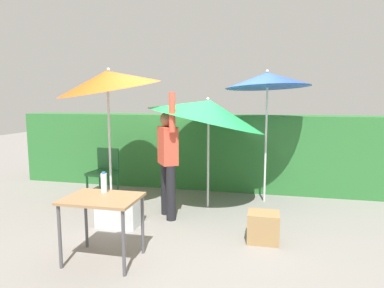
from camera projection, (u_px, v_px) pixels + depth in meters
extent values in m
plane|color=gray|center=(188.00, 220.00, 4.91)|extent=(24.00, 24.00, 0.00)
cube|color=#2D7033|center=(210.00, 151.00, 6.71)|extent=(8.00, 0.70, 1.48)
cylinder|color=silver|center=(208.00, 165.00, 5.41)|extent=(0.04, 0.04, 1.44)
cone|color=green|center=(208.00, 110.00, 5.33)|extent=(1.99, 1.95, 0.86)
sphere|color=silver|center=(208.00, 99.00, 5.34)|extent=(0.05, 0.05, 0.05)
cylinder|color=silver|center=(266.00, 146.00, 5.68)|extent=(0.04, 0.04, 1.98)
cone|color=blue|center=(267.00, 80.00, 5.53)|extent=(1.43, 1.43, 0.36)
sphere|color=silver|center=(267.00, 71.00, 5.50)|extent=(0.05, 0.05, 0.05)
cylinder|color=silver|center=(110.00, 151.00, 5.24)|extent=(0.04, 0.04, 1.94)
cone|color=#EA5919|center=(108.00, 80.00, 5.07)|extent=(1.64, 1.62, 0.69)
sphere|color=silver|center=(108.00, 69.00, 5.03)|extent=(0.05, 0.05, 0.05)
cylinder|color=black|center=(171.00, 193.00, 4.85)|extent=(0.14, 0.14, 0.82)
cylinder|color=black|center=(166.00, 188.00, 5.11)|extent=(0.14, 0.14, 0.82)
cube|color=#E04C38|center=(168.00, 145.00, 4.89)|extent=(0.38, 0.42, 0.56)
sphere|color=#8C6647|center=(167.00, 119.00, 4.84)|extent=(0.22, 0.22, 0.22)
cylinder|color=#E04C38|center=(172.00, 112.00, 4.61)|extent=(0.12, 0.12, 0.56)
cylinder|color=#8C6647|center=(163.00, 145.00, 5.11)|extent=(0.12, 0.12, 0.52)
cylinder|color=#236633|center=(87.00, 188.00, 5.85)|extent=(0.04, 0.04, 0.44)
cylinder|color=#236633|center=(106.00, 190.00, 5.72)|extent=(0.04, 0.04, 0.44)
cylinder|color=#236633|center=(100.00, 183.00, 6.20)|extent=(0.04, 0.04, 0.44)
cylinder|color=#236633|center=(118.00, 185.00, 6.08)|extent=(0.04, 0.04, 0.44)
cube|color=#236633|center=(102.00, 173.00, 5.93)|extent=(0.49, 0.49, 0.05)
cube|color=#236633|center=(108.00, 159.00, 6.09)|extent=(0.44, 0.09, 0.40)
cube|color=silver|center=(120.00, 212.00, 4.70)|extent=(0.58, 0.41, 0.37)
cube|color=#9E7A4C|center=(263.00, 227.00, 4.14)|extent=(0.39, 0.33, 0.38)
cylinder|color=#4C4C51|center=(143.00, 224.00, 3.80)|extent=(0.04, 0.04, 0.69)
cylinder|color=#4C4C51|center=(86.00, 219.00, 3.96)|extent=(0.04, 0.04, 0.69)
cylinder|color=#4C4C51|center=(124.00, 243.00, 3.30)|extent=(0.04, 0.04, 0.69)
cylinder|color=#4C4C51|center=(60.00, 237.00, 3.45)|extent=(0.04, 0.04, 0.69)
cube|color=#99724C|center=(102.00, 198.00, 3.58)|extent=(0.80, 0.60, 0.03)
cylinder|color=silver|center=(104.00, 183.00, 3.74)|extent=(0.07, 0.07, 0.22)
cylinder|color=#2D60B7|center=(104.00, 173.00, 3.73)|extent=(0.04, 0.04, 0.02)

